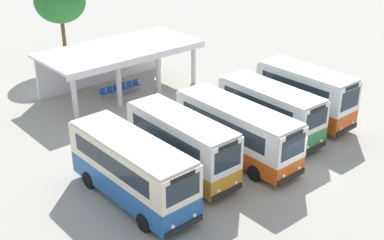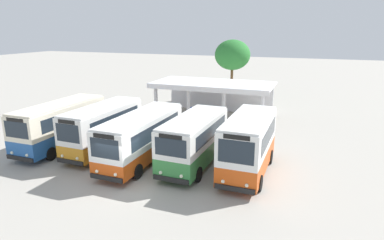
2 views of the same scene
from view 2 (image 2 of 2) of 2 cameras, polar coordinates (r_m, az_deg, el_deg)
name	(u,v)px [view 2 (image 2 of 2)]	position (r m, az deg, el deg)	size (l,w,h in m)	color
ground_plane	(123,185)	(19.23, -11.93, -10.92)	(180.00, 180.00, 0.00)	#A39E93
city_bus_nearest_orange	(61,123)	(25.81, -21.80, -0.51)	(2.42, 7.79, 3.30)	black
city_bus_second_in_row	(103,126)	(23.96, -15.10, -1.09)	(2.33, 7.16, 3.32)	black
city_bus_middle_cream	(142,136)	(21.63, -8.69, -2.70)	(2.41, 8.12, 3.17)	black
city_bus_fourth_amber	(194,139)	(20.70, 0.38, -3.31)	(2.51, 7.02, 3.21)	black
city_bus_fifth_blue	(249,143)	(19.80, 9.78, -3.94)	(2.41, 6.68, 3.54)	black
terminal_canopy	(215,89)	(33.15, 3.96, 5.35)	(11.65, 5.64, 3.40)	silver
waiting_chair_end_by_column	(192,110)	(33.14, -0.07, 1.67)	(0.45, 0.45, 0.86)	slate
waiting_chair_second_from_end	(197,111)	(32.93, 0.85, 1.58)	(0.45, 0.45, 0.86)	slate
waiting_chair_middle_seat	(202,111)	(32.75, 1.79, 1.49)	(0.45, 0.45, 0.86)	slate
waiting_chair_fourth_seat	(208,112)	(32.58, 2.74, 1.41)	(0.45, 0.45, 0.86)	slate
waiting_chair_fifth_seat	(213,113)	(32.38, 3.68, 1.30)	(0.45, 0.45, 0.86)	slate
waiting_chair_far_end_seat	(219,113)	(32.24, 4.65, 1.22)	(0.45, 0.45, 0.86)	slate
roadside_tree_behind_canopy	(232,55)	(40.33, 7.03, 11.11)	(4.23, 4.23, 7.26)	brown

